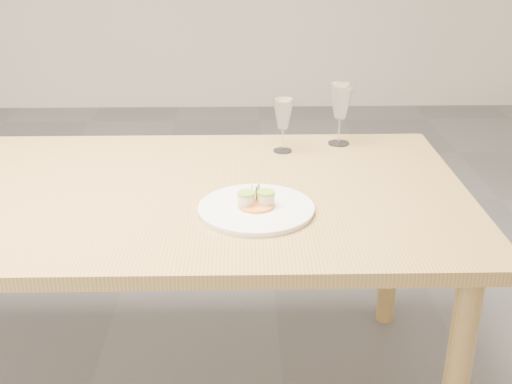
{
  "coord_description": "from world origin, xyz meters",
  "views": [
    {
      "loc": [
        0.54,
        -1.76,
        1.5
      ],
      "look_at": [
        0.57,
        -0.14,
        0.8
      ],
      "focal_mm": 45.0,
      "sensor_mm": 36.0,
      "label": 1
    }
  ],
  "objects_px": {
    "dining_table": "(66,210)",
    "wine_glass_2": "(283,115)",
    "wine_glass_3": "(341,103)",
    "dinner_plate": "(256,208)"
  },
  "relations": [
    {
      "from": "dining_table",
      "to": "dinner_plate",
      "type": "distance_m",
      "value": 0.6
    },
    {
      "from": "dinner_plate",
      "to": "wine_glass_2",
      "type": "height_order",
      "value": "wine_glass_2"
    },
    {
      "from": "dinner_plate",
      "to": "dining_table",
      "type": "bearing_deg",
      "value": 163.98
    },
    {
      "from": "dining_table",
      "to": "dinner_plate",
      "type": "height_order",
      "value": "dinner_plate"
    },
    {
      "from": "dinner_plate",
      "to": "wine_glass_3",
      "type": "xyz_separation_m",
      "value": [
        0.3,
        0.56,
        0.14
      ]
    },
    {
      "from": "wine_glass_3",
      "to": "wine_glass_2",
      "type": "bearing_deg",
      "value": -160.22
    },
    {
      "from": "dinner_plate",
      "to": "wine_glass_3",
      "type": "relative_size",
      "value": 1.49
    },
    {
      "from": "dining_table",
      "to": "wine_glass_2",
      "type": "xyz_separation_m",
      "value": [
        0.67,
        0.32,
        0.2
      ]
    },
    {
      "from": "dining_table",
      "to": "wine_glass_3",
      "type": "distance_m",
      "value": 0.98
    },
    {
      "from": "dining_table",
      "to": "wine_glass_2",
      "type": "bearing_deg",
      "value": 25.57
    }
  ]
}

